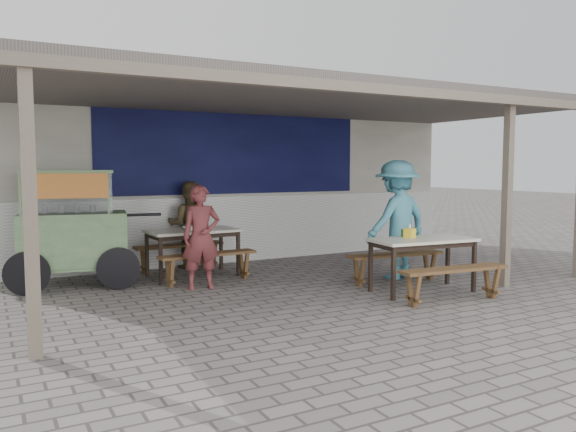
% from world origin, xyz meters
% --- Properties ---
extents(ground, '(60.00, 60.00, 0.00)m').
position_xyz_m(ground, '(0.00, 0.00, 0.00)').
color(ground, slate).
rests_on(ground, ground).
extents(back_wall, '(9.00, 1.28, 3.50)m').
position_xyz_m(back_wall, '(-0.00, 3.58, 1.72)').
color(back_wall, beige).
rests_on(back_wall, ground).
extents(warung_roof, '(9.00, 4.21, 2.81)m').
position_xyz_m(warung_roof, '(0.02, 0.90, 2.71)').
color(warung_roof, '#5A524D').
rests_on(warung_roof, ground).
extents(table_left, '(1.44, 0.84, 0.75)m').
position_xyz_m(table_left, '(-1.38, 1.98, 0.67)').
color(table_left, beige).
rests_on(table_left, ground).
extents(bench_left_street, '(1.51, 0.37, 0.45)m').
position_xyz_m(bench_left_street, '(-1.35, 1.39, 0.34)').
color(bench_left_street, brown).
rests_on(bench_left_street, ground).
extents(bench_left_wall, '(1.51, 0.37, 0.45)m').
position_xyz_m(bench_left_wall, '(-1.42, 2.56, 0.34)').
color(bench_left_wall, brown).
rests_on(bench_left_wall, ground).
extents(table_right, '(1.50, 0.82, 0.75)m').
position_xyz_m(table_right, '(1.05, -0.60, 0.67)').
color(table_right, beige).
rests_on(table_right, ground).
extents(bench_right_street, '(1.56, 0.43, 0.45)m').
position_xyz_m(bench_right_street, '(0.99, -1.26, 0.34)').
color(bench_right_street, brown).
rests_on(bench_right_street, ground).
extents(bench_right_wall, '(1.56, 0.43, 0.45)m').
position_xyz_m(bench_right_wall, '(1.12, 0.06, 0.34)').
color(bench_right_wall, brown).
rests_on(bench_right_wall, ground).
extents(vendor_cart, '(2.18, 1.08, 1.69)m').
position_xyz_m(vendor_cart, '(-3.16, 2.05, 0.92)').
color(vendor_cart, '#7F9E69').
rests_on(vendor_cart, ground).
extents(patron_street_side, '(0.58, 0.43, 1.48)m').
position_xyz_m(patron_street_side, '(-1.57, 1.07, 0.74)').
color(patron_street_side, brown).
rests_on(patron_street_side, ground).
extents(patron_wall_side, '(0.88, 0.80, 1.49)m').
position_xyz_m(patron_wall_side, '(-1.19, 2.75, 0.74)').
color(patron_wall_side, '#4F4228').
rests_on(patron_wall_side, ground).
extents(patron_right_table, '(1.28, 0.85, 1.84)m').
position_xyz_m(patron_right_table, '(1.38, 0.35, 0.92)').
color(patron_right_table, teal).
rests_on(patron_right_table, ground).
extents(tissue_box, '(0.17, 0.17, 0.13)m').
position_xyz_m(tissue_box, '(0.96, -0.43, 0.81)').
color(tissue_box, yellow).
rests_on(tissue_box, table_right).
extents(donation_box, '(0.19, 0.16, 0.11)m').
position_xyz_m(donation_box, '(0.98, -0.37, 0.80)').
color(donation_box, '#37682E').
rests_on(donation_box, table_right).
extents(condiment_jar, '(0.09, 0.09, 0.10)m').
position_xyz_m(condiment_jar, '(-1.20, 2.06, 0.80)').
color(condiment_jar, silver).
rests_on(condiment_jar, table_left).
extents(condiment_bowl, '(0.23, 0.23, 0.05)m').
position_xyz_m(condiment_bowl, '(-1.44, 1.98, 0.78)').
color(condiment_bowl, silver).
rests_on(condiment_bowl, table_left).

